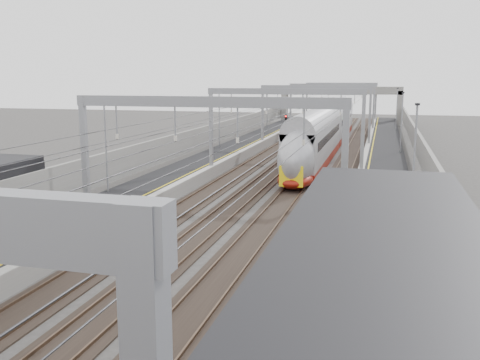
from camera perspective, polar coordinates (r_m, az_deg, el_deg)
The scene contains 11 objects.
platform_left at distance 49.46m, azimuth -3.86°, elevation 1.59°, with size 4.00×120.00×1.00m, color black.
platform_right at distance 46.86m, azimuth 15.00°, elevation 0.73°, with size 4.00×120.00×1.00m, color black.
tracks at distance 47.59m, azimuth 5.30°, elevation 0.65°, with size 11.40×140.00×0.20m.
overhead_line at distance 53.43m, azimuth 6.64°, elevation 8.31°, with size 13.00×140.00×6.60m.
overbridge at distance 101.54m, azimuth 10.72°, elevation 8.88°, with size 22.00×2.20×6.90m.
wall_left at distance 50.42m, azimuth -7.32°, elevation 2.96°, with size 0.30×120.00×3.20m, color slate.
wall_right at distance 46.81m, azimuth 18.98°, elevation 1.86°, with size 0.30×120.00×3.20m, color slate.
train at distance 62.42m, azimuth 9.15°, elevation 4.94°, with size 2.80×51.08×4.43m.
signal_green at distance 74.51m, azimuth 4.92°, elevation 6.16°, with size 0.32×0.32×3.48m.
signal_red_near at distance 71.64m, azimuth 11.31°, elevation 5.80°, with size 0.32×0.32×3.48m.
signal_red_far at distance 69.19m, azimuth 13.01°, elevation 5.57°, with size 0.32×0.32×3.48m.
Camera 1 is at (7.84, -1.19, 8.41)m, focal length 40.00 mm.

